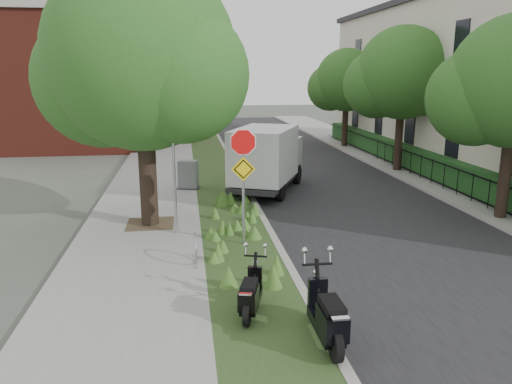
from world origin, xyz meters
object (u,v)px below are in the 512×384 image
sign_assembly (243,163)px  utility_cabinet (188,175)px  scooter_near (250,298)px  scooter_far (328,322)px  box_truck (267,156)px

sign_assembly → utility_cabinet: size_ratio=2.88×
scooter_near → scooter_far: 1.69m
sign_assembly → box_truck: bearing=75.2°
scooter_far → box_truck: bearing=85.7°
scooter_far → utility_cabinet: 12.35m
scooter_far → box_truck: 11.77m
sign_assembly → scooter_near: sign_assembly is taller
box_truck → utility_cabinet: (-3.09, 0.44, -0.77)m
sign_assembly → utility_cabinet: bearing=101.5°
scooter_near → box_truck: 10.70m
scooter_far → utility_cabinet: bearing=100.3°
box_truck → scooter_near: bearing=-101.0°
utility_cabinet → box_truck: bearing=-8.2°
box_truck → sign_assembly: bearing=-104.8°
scooter_far → box_truck: box_truck is taller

